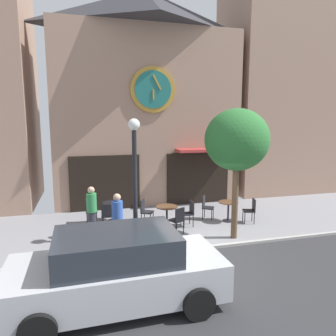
# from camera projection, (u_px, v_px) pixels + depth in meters

# --- Properties ---
(ground_plane) EXTENTS (27.29, 10.05, 0.13)m
(ground_plane) POSITION_uv_depth(u_px,v_px,m) (204.00, 251.00, 9.12)
(ground_plane) COLOR gray
(clock_building) EXTENTS (8.23, 4.26, 9.42)m
(clock_building) POSITION_uv_depth(u_px,v_px,m) (146.00, 96.00, 14.42)
(clock_building) COLOR #9E7A66
(clock_building) RESTS_ON ground_plane
(neighbor_building_right) EXTENTS (6.15, 3.79, 15.83)m
(neighbor_building_right) POSITION_uv_depth(u_px,v_px,m) (285.00, 39.00, 16.33)
(neighbor_building_right) COLOR #9E7A66
(neighbor_building_right) RESTS_ON ground_plane
(street_lamp) EXTENTS (0.36, 0.36, 3.80)m
(street_lamp) POSITION_uv_depth(u_px,v_px,m) (135.00, 180.00, 9.53)
(street_lamp) COLOR black
(street_lamp) RESTS_ON ground_plane
(street_tree) EXTENTS (2.02, 1.82, 4.11)m
(street_tree) POSITION_uv_depth(u_px,v_px,m) (237.00, 141.00, 9.63)
(street_tree) COLOR brown
(street_tree) RESTS_ON ground_plane
(cafe_table_near_door) EXTENTS (0.74, 0.74, 0.72)m
(cafe_table_near_door) POSITION_uv_depth(u_px,v_px,m) (113.00, 207.00, 11.69)
(cafe_table_near_door) COLOR black
(cafe_table_near_door) RESTS_ON ground_plane
(cafe_table_near_curb) EXTENTS (0.78, 0.78, 0.73)m
(cafe_table_near_curb) POSITION_uv_depth(u_px,v_px,m) (167.00, 211.00, 11.10)
(cafe_table_near_curb) COLOR black
(cafe_table_near_curb) RESTS_ON ground_plane
(cafe_table_center_left) EXTENTS (0.73, 0.73, 0.74)m
(cafe_table_center_left) POSITION_uv_depth(u_px,v_px,m) (228.00, 207.00, 11.65)
(cafe_table_center_left) COLOR black
(cafe_table_center_left) RESTS_ON ground_plane
(cafe_chair_corner) EXTENTS (0.55, 0.55, 0.90)m
(cafe_chair_corner) POSITION_uv_depth(u_px,v_px,m) (206.00, 206.00, 11.91)
(cafe_chair_corner) COLOR black
(cafe_chair_corner) RESTS_ON ground_plane
(cafe_chair_mid_row) EXTENTS (0.45, 0.45, 0.90)m
(cafe_chair_mid_row) POSITION_uv_depth(u_px,v_px,m) (107.00, 214.00, 10.84)
(cafe_chair_mid_row) COLOR black
(cafe_chair_mid_row) RESTS_ON ground_plane
(cafe_chair_left_end) EXTENTS (0.53, 0.53, 0.90)m
(cafe_chair_left_end) POSITION_uv_depth(u_px,v_px,m) (178.00, 219.00, 10.35)
(cafe_chair_left_end) COLOR black
(cafe_chair_left_end) RESTS_ON ground_plane
(cafe_chair_curbside) EXTENTS (0.54, 0.54, 0.90)m
(cafe_chair_curbside) POSITION_uv_depth(u_px,v_px,m) (145.00, 210.00, 11.35)
(cafe_chair_curbside) COLOR black
(cafe_chair_curbside) RESTS_ON ground_plane
(cafe_chair_by_entrance) EXTENTS (0.42, 0.42, 0.90)m
(cafe_chair_by_entrance) POSITION_uv_depth(u_px,v_px,m) (89.00, 209.00, 11.43)
(cafe_chair_by_entrance) COLOR black
(cafe_chair_by_entrance) RESTS_ON ground_plane
(cafe_chair_facing_street) EXTENTS (0.50, 0.50, 0.90)m
(cafe_chair_facing_street) POSITION_uv_depth(u_px,v_px,m) (251.00, 209.00, 11.48)
(cafe_chair_facing_street) COLOR black
(cafe_chair_facing_street) RESTS_ON ground_plane
(cafe_chair_outer) EXTENTS (0.42, 0.42, 0.90)m
(cafe_chair_outer) POSITION_uv_depth(u_px,v_px,m) (189.00, 211.00, 11.14)
(cafe_chair_outer) COLOR black
(cafe_chair_outer) RESTS_ON ground_plane
(pedestrian_green) EXTENTS (0.44, 0.44, 1.67)m
(pedestrian_green) POSITION_uv_depth(u_px,v_px,m) (92.00, 211.00, 10.01)
(pedestrian_green) COLOR #2D2D38
(pedestrian_green) RESTS_ON ground_plane
(pedestrian_blue) EXTENTS (0.38, 0.38, 1.67)m
(pedestrian_blue) POSITION_uv_depth(u_px,v_px,m) (118.00, 221.00, 9.08)
(pedestrian_blue) COLOR #2D2D38
(pedestrian_blue) RESTS_ON ground_plane
(parked_car_silver) EXTENTS (4.33, 2.07, 1.55)m
(parked_car_silver) POSITION_uv_depth(u_px,v_px,m) (117.00, 270.00, 6.34)
(parked_car_silver) COLOR #B7BABF
(parked_car_silver) RESTS_ON ground_plane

